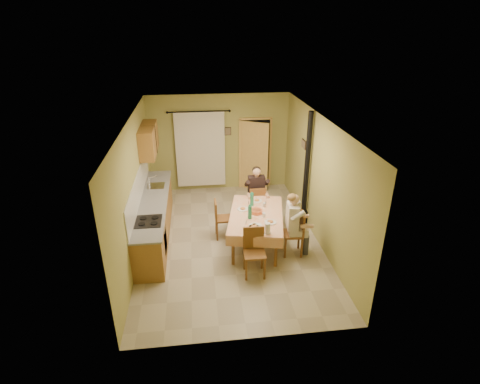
{
  "coord_description": "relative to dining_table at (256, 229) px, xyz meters",
  "views": [
    {
      "loc": [
        -0.67,
        -7.4,
        4.61
      ],
      "look_at": [
        0.25,
        0.1,
        1.15
      ],
      "focal_mm": 28.0,
      "sensor_mm": 36.0,
      "label": 1
    }
  ],
  "objects": [
    {
      "name": "picture_back",
      "position": [
        -0.32,
        3.22,
        1.37
      ],
      "size": [
        0.19,
        0.03,
        0.23
      ],
      "primitive_type": "cube",
      "color": "black",
      "rests_on": "room_shell"
    },
    {
      "name": "chair_near",
      "position": [
        -0.21,
        -1.09,
        -0.09
      ],
      "size": [
        0.43,
        0.43,
        0.97
      ],
      "rotation": [
        0.0,
        0.0,
        3.11
      ],
      "color": "brown",
      "rests_on": "ground"
    },
    {
      "name": "kitchen_run",
      "position": [
        -2.27,
        0.65,
        0.1
      ],
      "size": [
        0.64,
        3.64,
        1.56
      ],
      "color": "olive",
      "rests_on": "ground"
    },
    {
      "name": "chair_right",
      "position": [
        0.73,
        -0.46,
        -0.09
      ],
      "size": [
        0.44,
        0.44,
        0.97
      ],
      "rotation": [
        0.0,
        0.0,
        1.49
      ],
      "color": "brown",
      "rests_on": "ground"
    },
    {
      "name": "upper_cabinets",
      "position": [
        -2.39,
        1.95,
        1.57
      ],
      "size": [
        0.35,
        1.4,
        0.7
      ],
      "primitive_type": "cube",
      "color": "olive",
      "rests_on": "room_shell"
    },
    {
      "name": "curtain",
      "position": [
        -1.12,
        3.15,
        0.88
      ],
      "size": [
        1.7,
        0.07,
        2.22
      ],
      "color": "black",
      "rests_on": "ground"
    },
    {
      "name": "chair_far",
      "position": [
        0.19,
        1.09,
        -0.09
      ],
      "size": [
        0.39,
        0.39,
        0.94
      ],
      "rotation": [
        0.0,
        0.0,
        0.01
      ],
      "color": "brown",
      "rests_on": "ground"
    },
    {
      "name": "floor",
      "position": [
        -0.57,
        0.25,
        -0.38
      ],
      "size": [
        4.0,
        6.0,
        0.01
      ],
      "primitive_type": "cube",
      "color": "tan",
      "rests_on": "ground"
    },
    {
      "name": "doorway",
      "position": [
        0.46,
        3.13,
        0.67
      ],
      "size": [
        0.96,
        0.43,
        2.15
      ],
      "color": "black",
      "rests_on": "ground"
    },
    {
      "name": "room_shell",
      "position": [
        -0.57,
        0.25,
        1.44
      ],
      "size": [
        4.04,
        6.04,
        2.82
      ],
      "color": "#A29E53",
      "rests_on": "ground"
    },
    {
      "name": "picture_right",
      "position": [
        1.4,
        1.45,
        1.47
      ],
      "size": [
        0.03,
        0.31,
        0.21
      ],
      "primitive_type": "cube",
      "color": "brown",
      "rests_on": "room_shell"
    },
    {
      "name": "chair_left",
      "position": [
        -0.72,
        0.4,
        -0.09
      ],
      "size": [
        0.37,
        0.37,
        0.92
      ],
      "rotation": [
        0.0,
        0.0,
        -1.56
      ],
      "color": "brown",
      "rests_on": "ground"
    },
    {
      "name": "tableware",
      "position": [
        -0.01,
        -0.11,
        0.45
      ],
      "size": [
        0.75,
        1.65,
        0.33
      ],
      "color": "white",
      "rests_on": "dining_table"
    },
    {
      "name": "man_far",
      "position": [
        0.19,
        1.11,
        0.5
      ],
      "size": [
        0.58,
        0.47,
        1.39
      ],
      "rotation": [
        0.0,
        0.0,
        0.01
      ],
      "color": "black",
      "rests_on": "chair_far"
    },
    {
      "name": "stove_flue",
      "position": [
        1.33,
        0.85,
        0.65
      ],
      "size": [
        0.24,
        0.24,
        2.8
      ],
      "color": "black",
      "rests_on": "ground"
    },
    {
      "name": "dining_table",
      "position": [
        0.0,
        0.0,
        0.0
      ],
      "size": [
        1.5,
        2.1,
        0.76
      ],
      "rotation": [
        0.0,
        0.0,
        -0.2
      ],
      "color": "#E0A079",
      "rests_on": "ground"
    },
    {
      "name": "man_right",
      "position": [
        0.72,
        -0.46,
        0.5
      ],
      "size": [
        0.49,
        0.6,
        1.39
      ],
      "rotation": [
        0.0,
        0.0,
        1.49
      ],
      "color": "beige",
      "rests_on": "chair_right"
    }
  ]
}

